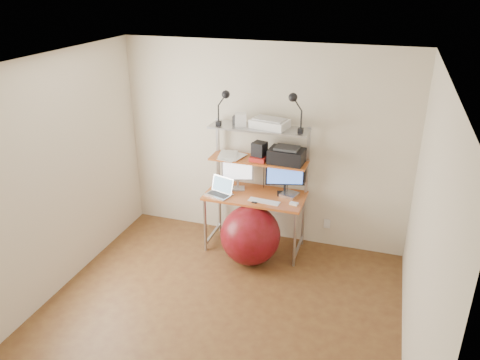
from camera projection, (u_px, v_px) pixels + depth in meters
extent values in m
plane|color=brown|center=(214.00, 320.00, 4.71)|extent=(3.60, 3.60, 0.00)
plane|color=white|center=(207.00, 69.00, 3.70)|extent=(3.60, 3.60, 0.00)
plane|color=beige|center=(264.00, 145.00, 5.77)|extent=(3.60, 0.00, 3.60)
plane|color=beige|center=(96.00, 349.00, 2.63)|extent=(3.60, 0.00, 3.60)
plane|color=beige|center=(45.00, 184.00, 4.71)|extent=(0.00, 3.60, 3.60)
plane|color=beige|center=(424.00, 241.00, 3.69)|extent=(0.00, 3.60, 3.60)
cube|color=#C85426|center=(255.00, 196.00, 5.67)|extent=(1.20, 0.60, 0.03)
cylinder|color=#A6A6AB|center=(205.00, 225.00, 5.75)|extent=(0.04, 0.04, 0.71)
cylinder|color=#A6A6AB|center=(220.00, 207.00, 6.20)|extent=(0.04, 0.04, 0.71)
cylinder|color=#A6A6AB|center=(295.00, 240.00, 5.43)|extent=(0.04, 0.04, 0.71)
cylinder|color=#A6A6AB|center=(303.00, 220.00, 5.88)|extent=(0.04, 0.04, 0.71)
cube|color=#A6A6AB|center=(218.00, 151.00, 5.88)|extent=(0.03, 0.04, 0.84)
cube|color=#A6A6AB|center=(308.00, 161.00, 5.56)|extent=(0.03, 0.04, 0.84)
cube|color=#C85426|center=(259.00, 160.00, 5.61)|extent=(1.18, 0.34, 0.02)
cube|color=#A6A6AB|center=(259.00, 128.00, 5.45)|extent=(1.18, 0.34, 0.02)
cube|color=white|center=(327.00, 224.00, 5.90)|extent=(0.08, 0.01, 0.12)
cube|color=#AFAFB4|center=(237.00, 188.00, 5.81)|extent=(0.21, 0.18, 0.01)
cylinder|color=#AFAFB4|center=(238.00, 184.00, 5.80)|extent=(0.03, 0.03, 0.10)
cube|color=#AFAFB4|center=(238.00, 169.00, 5.72)|extent=(0.38, 0.15, 0.29)
plane|color=silver|center=(237.00, 170.00, 5.71)|extent=(0.34, 0.11, 0.35)
cube|color=black|center=(284.00, 194.00, 5.67)|extent=(0.20, 0.17, 0.01)
cylinder|color=black|center=(285.00, 189.00, 5.66)|extent=(0.03, 0.03, 0.10)
cube|color=black|center=(285.00, 174.00, 5.58)|extent=(0.46, 0.15, 0.28)
plane|color=blue|center=(285.00, 174.00, 5.57)|extent=(0.41, 0.11, 0.43)
cube|color=#B9B9BD|center=(219.00, 195.00, 5.64)|extent=(0.35, 0.29, 0.01)
cube|color=#313134|center=(219.00, 194.00, 5.64)|extent=(0.28, 0.20, 0.00)
cube|color=#B9B9BD|center=(224.00, 184.00, 5.68)|extent=(0.31, 0.15, 0.20)
plane|color=#6F9CBA|center=(224.00, 184.00, 5.68)|extent=(0.28, 0.15, 0.26)
cube|color=white|center=(264.00, 201.00, 5.48)|extent=(0.38, 0.14, 0.01)
cube|color=white|center=(294.00, 204.00, 5.41)|extent=(0.10, 0.07, 0.03)
cube|color=#B9B9BD|center=(290.00, 195.00, 5.62)|extent=(0.24, 0.24, 0.04)
cube|color=black|center=(256.00, 201.00, 5.49)|extent=(0.08, 0.13, 0.01)
cube|color=black|center=(287.00, 156.00, 5.47)|extent=(0.43, 0.30, 0.17)
cube|color=#313134|center=(287.00, 148.00, 5.43)|extent=(0.29, 0.22, 0.03)
cube|color=black|center=(259.00, 151.00, 5.55)|extent=(0.18, 0.18, 0.22)
cube|color=#B1211C|center=(258.00, 159.00, 5.54)|extent=(0.20, 0.14, 0.05)
cube|color=white|center=(270.00, 124.00, 5.42)|extent=(0.47, 0.35, 0.09)
cube|color=#AFAFB4|center=(270.00, 119.00, 5.40)|extent=(0.39, 0.28, 0.02)
cube|color=white|center=(241.00, 120.00, 5.46)|extent=(0.16, 0.14, 0.15)
cube|color=#313134|center=(237.00, 120.00, 5.53)|extent=(0.12, 0.12, 0.10)
cube|color=black|center=(219.00, 123.00, 5.50)|extent=(0.05, 0.06, 0.05)
cylinder|color=black|center=(218.00, 113.00, 5.45)|extent=(0.02, 0.02, 0.19)
sphere|color=black|center=(226.00, 94.00, 5.32)|extent=(0.10, 0.10, 0.10)
cube|color=black|center=(301.00, 131.00, 5.24)|extent=(0.06, 0.07, 0.06)
cylinder|color=black|center=(301.00, 120.00, 5.18)|extent=(0.02, 0.02, 0.20)
sphere|color=black|center=(293.00, 97.00, 5.11)|extent=(0.10, 0.10, 0.10)
sphere|color=maroon|center=(250.00, 235.00, 5.53)|extent=(0.71, 0.71, 0.71)
cube|color=white|center=(230.00, 157.00, 5.66)|extent=(0.26, 0.32, 0.00)
cube|color=white|center=(228.00, 154.00, 5.75)|extent=(0.25, 0.31, 0.00)
cube|color=white|center=(234.00, 156.00, 5.67)|extent=(0.28, 0.32, 0.00)
cube|color=white|center=(228.00, 154.00, 5.71)|extent=(0.26, 0.32, 0.00)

